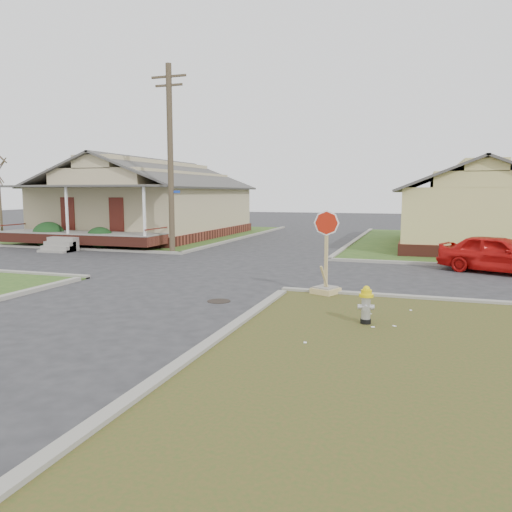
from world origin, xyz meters
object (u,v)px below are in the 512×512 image
(stop_sign, at_px, (326,276))
(red_sedan, at_px, (498,254))
(utility_pole, at_px, (170,157))
(fire_hydrant, at_px, (366,303))

(stop_sign, bearing_deg, red_sedan, 71.74)
(utility_pole, relative_size, fire_hydrant, 10.42)
(fire_hydrant, bearing_deg, red_sedan, 59.70)
(fire_hydrant, relative_size, stop_sign, 0.36)
(fire_hydrant, height_order, stop_sign, stop_sign)
(utility_pole, height_order, stop_sign, utility_pole)
(fire_hydrant, xyz_separation_m, red_sedan, (3.84, 9.04, 0.19))
(fire_hydrant, xyz_separation_m, stop_sign, (-1.48, 3.04, 0.05))
(fire_hydrant, distance_m, red_sedan, 9.82)
(red_sedan, bearing_deg, fire_hydrant, -179.76)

